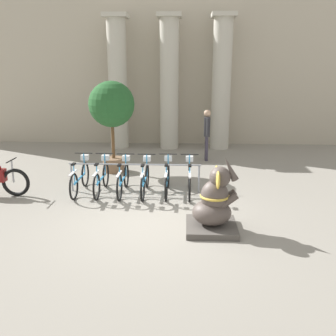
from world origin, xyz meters
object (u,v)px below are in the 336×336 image
bicycle_1 (102,178)px  bicycle_2 (123,179)px  bicycle_5 (189,179)px  elephant_statue (214,205)px  bicycle_0 (80,178)px  person_pedestrian (207,130)px  potted_tree (112,109)px  bicycle_4 (167,179)px  bicycle_3 (145,179)px

bicycle_1 → bicycle_2: (0.57, -0.03, 0.00)m
bicycle_2 → bicycle_5: 1.72m
bicycle_5 → elephant_statue: (0.47, -2.22, 0.13)m
bicycle_0 → elephant_statue: elephant_statue is taller
person_pedestrian → potted_tree: size_ratio=0.63×
bicycle_0 → bicycle_4: same height
bicycle_1 → bicycle_3: 1.15m
bicycle_3 → bicycle_4: same height
bicycle_5 → person_pedestrian: size_ratio=0.99×
person_pedestrian → bicycle_1: bearing=-128.6°
bicycle_0 → bicycle_1: 0.57m
bicycle_0 → bicycle_5: bearing=-0.2°
bicycle_4 → bicycle_5: size_ratio=1.00×
bicycle_3 → bicycle_5: size_ratio=1.00×
bicycle_3 → person_pedestrian: 4.16m
elephant_statue → bicycle_4: bearing=115.1°
bicycle_2 → bicycle_5: (1.72, 0.03, 0.00)m
bicycle_0 → bicycle_4: bearing=0.2°
bicycle_0 → bicycle_3: same height
bicycle_1 → person_pedestrian: size_ratio=0.99×
bicycle_2 → potted_tree: size_ratio=0.63×
bicycle_1 → person_pedestrian: (2.92, 3.66, 0.68)m
bicycle_1 → bicycle_0: bearing=179.2°
bicycle_0 → bicycle_3: (1.72, -0.05, 0.00)m
potted_tree → bicycle_2: bearing=-73.0°
bicycle_0 → person_pedestrian: bearing=46.3°
bicycle_4 → bicycle_5: 0.57m
bicycle_0 → bicycle_2: (1.15, -0.04, 0.00)m
bicycle_3 → person_pedestrian: size_ratio=0.99×
bicycle_2 → elephant_statue: bearing=-44.9°
bicycle_1 → bicycle_5: size_ratio=1.00×
bicycle_5 → elephant_statue: size_ratio=1.13×
bicycle_2 → elephant_statue: 3.10m
bicycle_0 → bicycle_1: size_ratio=1.00×
bicycle_2 → bicycle_4: (1.15, 0.05, 0.00)m
potted_tree → bicycle_0: bearing=-103.5°
bicycle_0 → bicycle_4: (2.29, 0.01, 0.00)m
bicycle_5 → bicycle_2: bearing=-179.0°
bicycle_4 → bicycle_5: (0.57, -0.02, 0.00)m
bicycle_0 → bicycle_4: size_ratio=1.00×
bicycle_1 → bicycle_4: size_ratio=1.00×
bicycle_1 → potted_tree: 2.61m
bicycle_4 → potted_tree: potted_tree is taller
bicycle_4 → person_pedestrian: (1.20, 3.64, 0.68)m
bicycle_4 → elephant_statue: elephant_statue is taller
bicycle_5 → person_pedestrian: (0.62, 3.66, 0.68)m
bicycle_5 → elephant_statue: elephant_statue is taller
potted_tree → bicycle_5: bearing=-41.4°
bicycle_3 → bicycle_2: bearing=179.2°
potted_tree → elephant_statue: bearing=-56.6°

